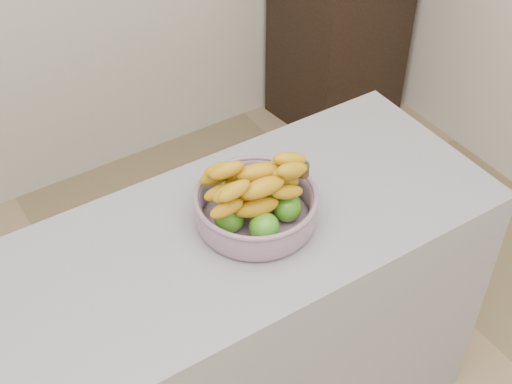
% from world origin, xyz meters
% --- Properties ---
extents(room_shell, '(4.05, 4.05, 2.73)m').
position_xyz_m(room_shell, '(0.00, 0.00, 1.71)').
color(room_shell, beige).
rests_on(room_shell, ground).
extents(counter, '(2.00, 0.60, 0.90)m').
position_xyz_m(counter, '(0.00, 0.50, 0.45)').
color(counter, gray).
rests_on(counter, ground).
extents(cabinet, '(0.61, 0.51, 1.01)m').
position_xyz_m(cabinet, '(1.65, 1.78, 0.50)').
color(cabinet, black).
rests_on(cabinet, ground).
extents(fruit_bowl, '(0.32, 0.32, 0.19)m').
position_xyz_m(fruit_bowl, '(0.35, 0.50, 0.96)').
color(fruit_bowl, '#9CA4BC').
rests_on(fruit_bowl, counter).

